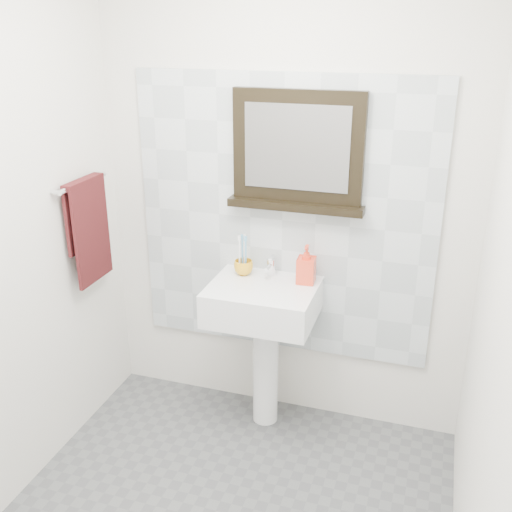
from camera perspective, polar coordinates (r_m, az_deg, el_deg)
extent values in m
cube|color=silver|center=(3.14, 2.66, 5.27)|extent=(2.00, 0.01, 2.50)
cube|color=silver|center=(2.03, 22.18, -5.93)|extent=(0.01, 2.20, 2.50)
cube|color=silver|center=(3.16, 2.57, 3.47)|extent=(1.60, 0.02, 1.50)
cylinder|color=white|center=(3.37, 0.91, -10.55)|extent=(0.14, 0.14, 0.68)
cube|color=white|center=(3.11, 0.64, -4.38)|extent=(0.55, 0.44, 0.18)
cylinder|color=silver|center=(3.06, 0.53, -3.28)|extent=(0.32, 0.32, 0.02)
cylinder|color=#4C4C4F|center=(3.06, 0.53, -3.09)|extent=(0.04, 0.04, 0.00)
cylinder|color=silver|center=(3.18, 1.45, -1.07)|extent=(0.04, 0.04, 0.09)
cylinder|color=silver|center=(3.14, 1.22, -1.04)|extent=(0.02, 0.10, 0.02)
cube|color=silver|center=(3.18, 1.53, -0.14)|extent=(0.02, 0.07, 0.01)
imported|color=gold|center=(3.19, -1.20, -1.09)|extent=(0.11, 0.11, 0.08)
cylinder|color=white|center=(3.17, -1.58, -0.04)|extent=(0.01, 0.01, 0.19)
cube|color=white|center=(3.13, -1.60, 1.72)|extent=(0.01, 0.01, 0.03)
cylinder|color=#579DC7|center=(3.16, -0.98, -0.09)|extent=(0.01, 0.01, 0.19)
cube|color=#579DC7|center=(3.12, -0.99, 1.67)|extent=(0.01, 0.01, 0.03)
cylinder|color=white|center=(3.19, -1.11, 0.10)|extent=(0.01, 0.01, 0.19)
cube|color=white|center=(3.15, -1.12, 1.85)|extent=(0.01, 0.01, 0.03)
cylinder|color=#579DC7|center=(3.18, -1.31, 0.09)|extent=(0.01, 0.01, 0.19)
cube|color=#579DC7|center=(3.15, -1.33, 1.83)|extent=(0.01, 0.01, 0.03)
imported|color=red|center=(3.08, 4.82, -0.79)|extent=(0.10, 0.10, 0.20)
cube|color=black|center=(3.02, 4.02, 10.36)|extent=(0.66, 0.06, 0.56)
cube|color=#99999E|center=(2.99, 3.86, 10.25)|extent=(0.53, 0.01, 0.42)
cube|color=black|center=(3.07, 3.76, 4.82)|extent=(0.70, 0.11, 0.04)
cylinder|color=silver|center=(3.16, -16.15, 6.70)|extent=(0.03, 0.40, 0.03)
cylinder|color=silver|center=(3.02, -18.58, 5.79)|extent=(0.05, 0.02, 0.02)
cylinder|color=silver|center=(3.33, -14.80, 7.57)|extent=(0.05, 0.02, 0.02)
cube|color=#350E10|center=(3.22, -15.36, 2.04)|extent=(0.02, 0.30, 0.52)
cube|color=#350E10|center=(3.22, -16.12, 3.62)|extent=(0.02, 0.30, 0.34)
cube|color=#350E10|center=(3.16, -16.16, 6.78)|extent=(0.06, 0.30, 0.03)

